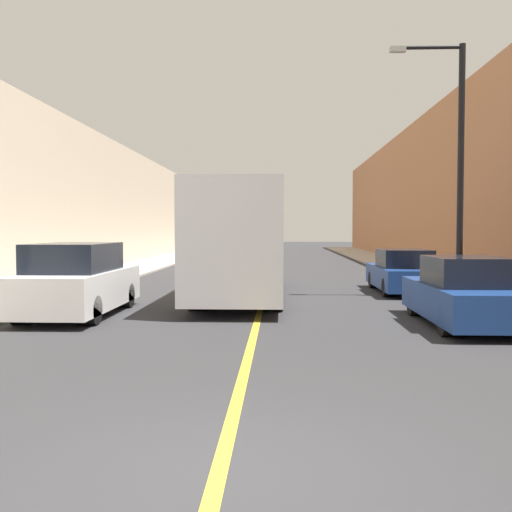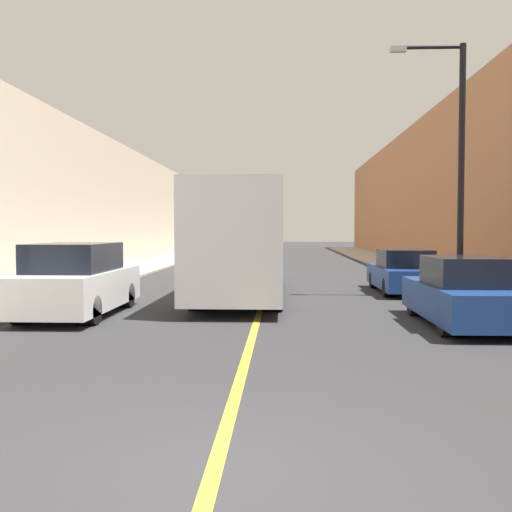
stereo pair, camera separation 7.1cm
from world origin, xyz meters
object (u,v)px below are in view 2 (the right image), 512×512
car_right_near (463,295)px  car_right_mid (404,273)px  bus (244,240)px  street_lamp_right (455,154)px  parked_suv_left (77,282)px

car_right_near → car_right_mid: size_ratio=0.99×
bus → street_lamp_right: 7.17m
car_right_near → car_right_mid: bearing=89.2°
parked_suv_left → car_right_near: 9.33m
bus → street_lamp_right: size_ratio=1.40×
parked_suv_left → car_right_near: bearing=-7.3°
car_right_near → street_lamp_right: (1.32, 5.42, 3.82)m
parked_suv_left → street_lamp_right: bearing=21.8°
street_lamp_right → car_right_near: bearing=-103.7°
car_right_near → car_right_mid: (0.10, 7.14, -0.03)m
bus → car_right_mid: bearing=14.9°
car_right_near → parked_suv_left: bearing=172.7°
car_right_mid → street_lamp_right: street_lamp_right is taller
bus → street_lamp_right: (6.65, -0.28, 2.67)m
parked_suv_left → street_lamp_right: (10.57, 4.23, 3.67)m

